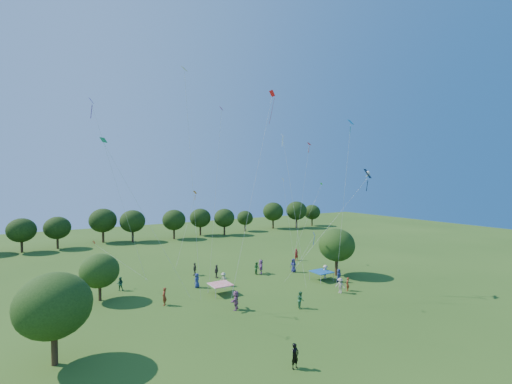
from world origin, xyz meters
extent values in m
plane|color=#375A1A|center=(0.00, 0.00, 0.00)|extent=(160.00, 160.00, 0.00)
cylinder|color=#422B19|center=(-17.36, 10.88, 0.97)|extent=(0.40, 0.40, 1.94)
ellipsoid|color=#234012|center=(-17.36, 10.88, 3.96)|extent=(4.74, 4.74, 4.27)
cylinder|color=#422B19|center=(-13.32, 22.48, 0.71)|extent=(0.29, 0.29, 1.42)
ellipsoid|color=#234012|center=(-13.32, 22.48, 3.03)|extent=(3.80, 3.80, 3.42)
cylinder|color=#422B19|center=(13.73, 16.88, 0.99)|extent=(0.41, 0.41, 1.97)
ellipsoid|color=#234012|center=(13.73, 16.88, 3.92)|extent=(4.57, 4.57, 4.12)
cylinder|color=#422B19|center=(-21.78, 54.28, 0.93)|extent=(0.38, 0.38, 1.87)
ellipsoid|color=#1B320E|center=(-21.78, 54.28, 3.77)|extent=(4.48, 4.48, 4.03)
cylinder|color=#422B19|center=(-16.56, 54.89, 0.92)|extent=(0.38, 0.38, 1.84)
ellipsoid|color=#1B320E|center=(-16.56, 54.89, 3.72)|extent=(4.42, 4.42, 3.98)
cylinder|color=#422B19|center=(-8.83, 57.29, 1.07)|extent=(0.44, 0.44, 2.14)
ellipsoid|color=#1B320E|center=(-8.83, 57.29, 4.33)|extent=(5.14, 5.14, 4.63)
cylinder|color=#422B19|center=(-3.73, 55.12, 1.01)|extent=(0.42, 0.42, 2.03)
ellipsoid|color=#1B320E|center=(-3.73, 55.12, 4.09)|extent=(4.86, 4.86, 4.37)
cylinder|color=#422B19|center=(4.25, 54.00, 0.98)|extent=(0.40, 0.40, 1.96)
ellipsoid|color=#1B320E|center=(4.25, 54.00, 3.96)|extent=(4.71, 4.71, 4.24)
cylinder|color=#422B19|center=(10.62, 55.53, 0.96)|extent=(0.39, 0.39, 1.91)
ellipsoid|color=#1B320E|center=(10.62, 55.53, 3.87)|extent=(4.59, 4.59, 4.13)
cylinder|color=#422B19|center=(15.42, 53.36, 0.94)|extent=(0.39, 0.39, 1.89)
ellipsoid|color=#1B320E|center=(15.42, 53.36, 3.82)|extent=(4.54, 4.54, 4.08)
cylinder|color=#422B19|center=(22.08, 55.90, 0.79)|extent=(0.33, 0.33, 1.58)
ellipsoid|color=#1B320E|center=(22.08, 55.90, 3.20)|extent=(3.80, 3.80, 3.42)
cylinder|color=#422B19|center=(30.27, 56.13, 1.07)|extent=(0.44, 0.44, 2.13)
ellipsoid|color=#1B320E|center=(30.27, 56.13, 4.31)|extent=(5.12, 5.12, 4.61)
cylinder|color=#422B19|center=(36.10, 54.14, 1.09)|extent=(0.45, 0.45, 2.18)
ellipsoid|color=#1B320E|center=(36.10, 54.14, 4.41)|extent=(5.24, 5.24, 4.72)
cylinder|color=#422B19|center=(42.14, 55.19, 0.91)|extent=(0.37, 0.37, 1.81)
ellipsoid|color=#1B320E|center=(42.14, 55.19, 3.66)|extent=(4.35, 4.35, 3.91)
cube|color=red|center=(-2.03, 18.02, 1.05)|extent=(2.20, 2.20, 0.08)
cylinder|color=#999999|center=(-3.03, 17.02, 0.55)|extent=(0.05, 0.05, 1.10)
cylinder|color=#999999|center=(-1.03, 17.02, 0.55)|extent=(0.05, 0.05, 1.10)
cylinder|color=#999999|center=(-3.03, 19.02, 0.55)|extent=(0.05, 0.05, 1.10)
cylinder|color=#999999|center=(-1.03, 19.02, 0.55)|extent=(0.05, 0.05, 1.10)
cube|color=#174F96|center=(10.65, 16.27, 1.05)|extent=(2.20, 2.20, 0.08)
cylinder|color=#999999|center=(9.65, 15.27, 0.55)|extent=(0.05, 0.05, 1.10)
cylinder|color=#999999|center=(11.65, 15.27, 0.55)|extent=(0.05, 0.05, 1.10)
cylinder|color=#999999|center=(9.65, 17.27, 0.55)|extent=(0.05, 0.05, 1.10)
cylinder|color=#999999|center=(11.65, 17.27, 0.55)|extent=(0.05, 0.05, 1.10)
imported|color=black|center=(-4.04, 2.36, 0.82)|extent=(0.67, 0.50, 1.64)
imported|color=navy|center=(-3.38, 21.38, 0.81)|extent=(0.90, 0.83, 1.63)
imported|color=#94351B|center=(10.41, 11.78, 0.73)|extent=(0.65, 0.60, 1.47)
imported|color=#265A3B|center=(-11.03, 24.79, 0.74)|extent=(0.80, 0.55, 1.49)
imported|color=#A8A686|center=(-0.53, 20.40, 0.77)|extent=(0.77, 1.10, 1.54)
imported|color=#423735|center=(0.10, 23.73, 0.82)|extent=(1.01, 0.97, 1.64)
imported|color=#92558E|center=(5.86, 22.54, 0.92)|extent=(1.34, 1.81, 1.84)
imported|color=navy|center=(9.97, 20.97, 0.89)|extent=(0.85, 1.00, 1.78)
imported|color=maroon|center=(-8.12, 17.81, 0.86)|extent=(0.64, 0.76, 1.73)
imported|color=#2B6538|center=(2.80, 10.44, 0.79)|extent=(0.69, 0.89, 1.59)
imported|color=#C5B39D|center=(11.53, 16.56, 0.85)|extent=(1.15, 0.60, 1.69)
imported|color=#433C35|center=(-1.79, 26.27, 0.80)|extent=(0.94, 0.99, 1.60)
imported|color=#91557C|center=(-2.67, 13.22, 0.90)|extent=(1.60, 1.62, 1.79)
imported|color=navy|center=(11.94, 14.67, 0.78)|extent=(0.86, 0.65, 1.55)
imported|color=maroon|center=(14.35, 25.99, 0.89)|extent=(0.67, 0.44, 1.77)
imported|color=#296129|center=(5.25, 22.59, 0.80)|extent=(0.44, 0.80, 1.60)
imported|color=#A49183|center=(9.17, 11.65, 0.82)|extent=(0.89, 1.18, 1.64)
cube|color=black|center=(12.43, 10.93, 12.89)|extent=(1.36, 1.15, 1.02)
cube|color=black|center=(12.43, 10.98, 11.54)|extent=(0.13, 0.27, 1.18)
sphere|color=white|center=(12.43, 10.87, 12.99)|extent=(0.37, 0.37, 0.37)
cylinder|color=white|center=(12.43, 10.87, 12.71)|extent=(0.27, 0.52, 0.34)
cylinder|color=white|center=(12.43, 10.87, 12.71)|extent=(0.27, 0.52, 0.34)
cylinder|color=beige|center=(8.18, 12.77, 6.85)|extent=(8.51, 3.71, 11.10)
cube|color=red|center=(4.17, 17.42, 21.93)|extent=(0.40, 0.75, 0.64)
cube|color=red|center=(4.17, 17.47, 19.97)|extent=(0.48, 0.51, 2.94)
cylinder|color=beige|center=(0.25, 14.86, 11.46)|extent=(7.86, 5.15, 20.33)
cube|color=red|center=(11.73, 20.03, 16.93)|extent=(0.58, 0.50, 0.36)
cube|color=red|center=(11.73, 20.08, 16.20)|extent=(0.14, 0.20, 0.83)
cylinder|color=beige|center=(10.07, 19.50, 9.01)|extent=(3.34, 1.07, 15.43)
cube|color=orange|center=(-0.70, 28.82, 10.53)|extent=(0.64, 0.63, 0.41)
cube|color=orange|center=(-0.70, 28.87, 9.84)|extent=(0.07, 0.17, 0.70)
cylinder|color=beige|center=(-2.51, 27.47, 5.80)|extent=(3.65, 2.71, 9.01)
cube|color=gold|center=(12.24, 26.55, 12.24)|extent=(0.53, 0.62, 0.50)
cylinder|color=beige|center=(12.70, 25.90, 6.65)|extent=(0.96, 1.32, 10.71)
cube|color=green|center=(15.53, 21.87, 11.66)|extent=(0.25, 0.36, 0.29)
cylinder|color=beige|center=(14.47, 23.69, 6.41)|extent=(2.14, 3.65, 10.22)
cube|color=#122CBA|center=(10.28, 17.23, 5.53)|extent=(0.55, 0.58, 0.48)
cube|color=#122CBA|center=(10.28, 17.28, 4.66)|extent=(0.08, 0.25, 1.07)
cylinder|color=beige|center=(9.53, 18.04, 3.31)|extent=(1.52, 1.63, 4.02)
cube|color=#66178D|center=(-13.88, 21.81, 19.85)|extent=(0.52, 0.68, 0.51)
cube|color=#66178D|center=(-13.88, 21.86, 18.82)|extent=(0.19, 0.28, 1.29)
cylinder|color=beige|center=(-11.29, 22.25, 10.45)|extent=(5.20, 0.91, 18.30)
cube|color=white|center=(3.72, 14.72, 16.91)|extent=(0.44, 0.40, 0.28)
cube|color=white|center=(3.72, 14.77, 16.23)|extent=(0.12, 0.21, 0.89)
cylinder|color=beige|center=(4.16, 13.26, 9.03)|extent=(0.90, 2.94, 15.46)
cube|color=#0B7AA9|center=(8.78, 10.01, 18.06)|extent=(0.80, 0.67, 0.51)
cube|color=#0B7AA9|center=(8.78, 10.06, 17.24)|extent=(0.13, 0.19, 0.79)
cylinder|color=beige|center=(8.49, 10.62, 9.54)|extent=(0.60, 1.25, 16.48)
cube|color=red|center=(-2.46, 16.70, 19.40)|extent=(0.51, 0.52, 0.37)
cylinder|color=beige|center=(-2.62, 17.96, 10.26)|extent=(0.33, 2.55, 17.92)
cube|color=#FF500D|center=(-13.26, 27.90, 5.06)|extent=(0.38, 0.46, 0.34)
cylinder|color=beige|center=(-10.89, 25.33, 3.10)|extent=(4.77, 5.16, 3.61)
cube|color=gold|center=(-7.86, 12.28, 21.26)|extent=(0.60, 0.60, 0.36)
cylinder|color=beige|center=(-6.86, 13.12, 11.18)|extent=(2.02, 1.71, 19.76)
cube|color=#1A9339|center=(-13.52, 16.32, 15.54)|extent=(0.65, 0.62, 0.44)
cylinder|color=beige|center=(-10.01, 15.65, 8.31)|extent=(7.05, 1.37, 14.02)
camera|label=1|loc=(-17.35, -14.92, 12.18)|focal=24.00mm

